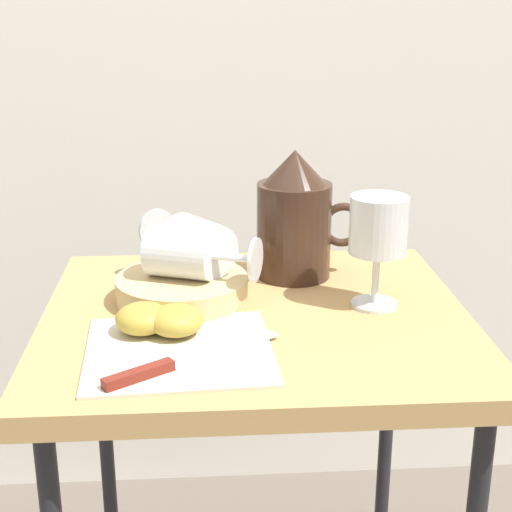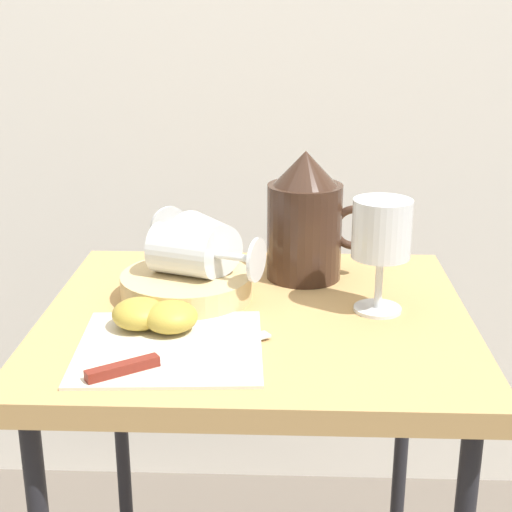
# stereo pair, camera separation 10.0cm
# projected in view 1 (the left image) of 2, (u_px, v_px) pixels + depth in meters

# --- Properties ---
(curtain_drape) EXTENTS (2.40, 0.03, 2.10)m
(curtain_drape) POSITION_uv_depth(u_px,v_px,m) (234.00, 26.00, 1.54)
(curtain_drape) COLOR silver
(curtain_drape) RESTS_ON ground_plane
(table) EXTENTS (0.57, 0.50, 0.70)m
(table) POSITION_uv_depth(u_px,v_px,m) (256.00, 360.00, 1.04)
(table) COLOR tan
(table) RESTS_ON ground_plane
(linen_napkin) EXTENTS (0.23, 0.22, 0.00)m
(linen_napkin) POSITION_uv_depth(u_px,v_px,m) (179.00, 351.00, 0.91)
(linen_napkin) COLOR beige
(linen_napkin) RESTS_ON table
(basket_tray) EXTENTS (0.18, 0.18, 0.03)m
(basket_tray) POSITION_uv_depth(u_px,v_px,m) (182.00, 289.00, 1.06)
(basket_tray) COLOR tan
(basket_tray) RESTS_ON table
(pitcher) EXTENTS (0.16, 0.11, 0.19)m
(pitcher) POSITION_uv_depth(u_px,v_px,m) (295.00, 226.00, 1.14)
(pitcher) COLOR #382319
(pitcher) RESTS_ON table
(wine_glass_upright) EXTENTS (0.08, 0.08, 0.15)m
(wine_glass_upright) POSITION_uv_depth(u_px,v_px,m) (378.00, 231.00, 1.01)
(wine_glass_upright) COLOR silver
(wine_glass_upright) RESTS_ON table
(wine_glass_tipped_near) EXTENTS (0.17, 0.11, 0.07)m
(wine_glass_tipped_near) POSITION_uv_depth(u_px,v_px,m) (185.00, 253.00, 1.04)
(wine_glass_tipped_near) COLOR silver
(wine_glass_tipped_near) RESTS_ON basket_tray
(wine_glass_tipped_far) EXTENTS (0.14, 0.16, 0.08)m
(wine_glass_tipped_far) POSITION_uv_depth(u_px,v_px,m) (196.00, 245.00, 1.07)
(wine_glass_tipped_far) COLOR silver
(wine_glass_tipped_far) RESTS_ON basket_tray
(apple_half_left) EXTENTS (0.07, 0.07, 0.04)m
(apple_half_left) POSITION_uv_depth(u_px,v_px,m) (143.00, 318.00, 0.95)
(apple_half_left) COLOR #B29938
(apple_half_left) RESTS_ON linen_napkin
(apple_half_right) EXTENTS (0.07, 0.07, 0.04)m
(apple_half_right) POSITION_uv_depth(u_px,v_px,m) (176.00, 320.00, 0.94)
(apple_half_right) COLOR #B29938
(apple_half_right) RESTS_ON linen_napkin
(knife) EXTENTS (0.20, 0.14, 0.01)m
(knife) POSITION_uv_depth(u_px,v_px,m) (169.00, 366.00, 0.86)
(knife) COLOR silver
(knife) RESTS_ON linen_napkin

